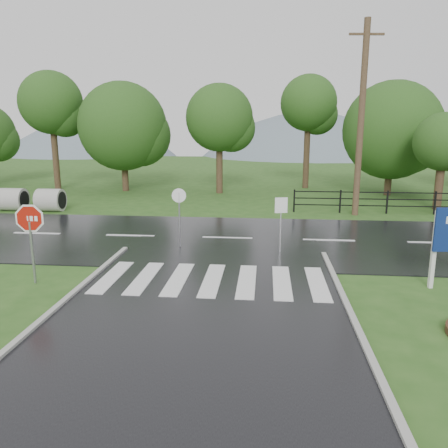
# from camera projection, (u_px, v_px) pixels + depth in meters

# --- Properties ---
(ground) EXTENTS (120.00, 120.00, 0.00)m
(ground) POSITION_uv_depth(u_px,v_px,m) (178.00, 378.00, 7.79)
(ground) COLOR #2B531B
(ground) RESTS_ON ground
(main_road) EXTENTS (90.00, 8.00, 0.04)m
(main_road) POSITION_uv_depth(u_px,v_px,m) (227.00, 239.00, 17.51)
(main_road) COLOR black
(main_road) RESTS_ON ground
(crosswalk) EXTENTS (6.50, 2.80, 0.02)m
(crosswalk) POSITION_uv_depth(u_px,v_px,m) (212.00, 280.00, 12.64)
(crosswalk) COLOR silver
(crosswalk) RESTS_ON ground
(fence_west) EXTENTS (9.58, 0.08, 1.20)m
(fence_west) POSITION_uv_depth(u_px,v_px,m) (387.00, 200.00, 22.46)
(fence_west) COLOR black
(fence_west) RESTS_ON ground
(hills) EXTENTS (102.00, 48.00, 48.00)m
(hills) POSITION_uv_depth(u_px,v_px,m) (276.00, 247.00, 74.00)
(hills) COLOR slate
(hills) RESTS_ON ground
(treeline) EXTENTS (83.20, 5.20, 10.00)m
(treeline) POSITION_uv_depth(u_px,v_px,m) (259.00, 190.00, 31.02)
(treeline) COLOR #204716
(treeline) RESTS_ON ground
(stop_sign) EXTENTS (1.08, 0.14, 2.44)m
(stop_sign) POSITION_uv_depth(u_px,v_px,m) (30.00, 225.00, 12.19)
(stop_sign) COLOR #939399
(stop_sign) RESTS_ON ground
(reg_sign_small) EXTENTS (0.44, 0.12, 2.01)m
(reg_sign_small) POSITION_uv_depth(u_px,v_px,m) (281.00, 214.00, 15.18)
(reg_sign_small) COLOR #939399
(reg_sign_small) RESTS_ON ground
(reg_sign_round) EXTENTS (0.51, 0.10, 2.23)m
(reg_sign_round) POSITION_uv_depth(u_px,v_px,m) (179.00, 211.00, 15.88)
(reg_sign_round) COLOR #939399
(reg_sign_round) RESTS_ON ground
(utility_pole_east) EXTENTS (1.67, 0.31, 9.37)m
(utility_pole_east) POSITION_uv_depth(u_px,v_px,m) (361.00, 119.00, 21.26)
(utility_pole_east) COLOR #473523
(utility_pole_east) RESTS_ON ground
(entrance_tree_left) EXTENTS (3.07, 3.07, 5.17)m
(entrance_tree_left) POSITION_uv_depth(u_px,v_px,m) (444.00, 142.00, 23.01)
(entrance_tree_left) COLOR #3D2B1C
(entrance_tree_left) RESTS_ON ground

